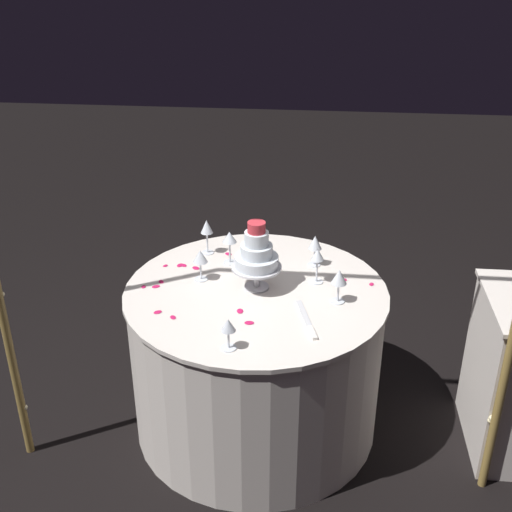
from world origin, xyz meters
name	(u,v)px	position (x,y,z in m)	size (l,w,h in m)	color
ground_plane	(256,420)	(0.00, 0.00, 0.00)	(12.00, 12.00, 0.00)	black
decorative_arch	(247,154)	(0.00, 0.31, 1.46)	(2.09, 0.06, 2.25)	olive
main_table	(256,359)	(0.00, 0.00, 0.37)	(1.17, 1.17, 0.74)	silver
tiered_cake	(257,255)	(0.00, -0.02, 0.90)	(0.22, 0.22, 0.32)	silver
wine_glass_0	(318,257)	(-0.26, -0.10, 0.87)	(0.06, 0.06, 0.17)	silver
wine_glass_1	(339,278)	(-0.36, 0.06, 0.85)	(0.07, 0.07, 0.15)	silver
wine_glass_2	(200,258)	(0.26, -0.07, 0.85)	(0.07, 0.07, 0.15)	silver
wine_glass_3	(228,327)	(0.06, 0.45, 0.83)	(0.06, 0.06, 0.13)	silver
wine_glass_4	(315,244)	(-0.25, -0.26, 0.85)	(0.06, 0.06, 0.15)	silver
wine_glass_5	(207,228)	(0.27, -0.34, 0.87)	(0.06, 0.06, 0.18)	silver
wine_glass_6	(230,239)	(0.15, -0.25, 0.86)	(0.07, 0.07, 0.16)	silver
cake_knife	(308,322)	(-0.23, 0.24, 0.74)	(0.10, 0.29, 0.01)	silver
rose_petal_0	(158,312)	(0.39, 0.23, 0.74)	(0.04, 0.03, 0.00)	#C61951
rose_petal_1	(240,311)	(0.05, 0.18, 0.74)	(0.04, 0.03, 0.00)	#C61951
rose_petal_2	(343,280)	(-0.38, -0.13, 0.74)	(0.04, 0.03, 0.00)	#C61951
rose_petal_3	(156,286)	(0.44, 0.02, 0.74)	(0.04, 0.03, 0.00)	#C61951
rose_petal_4	(180,265)	(0.38, -0.19, 0.74)	(0.04, 0.03, 0.00)	#C61951
rose_petal_5	(372,284)	(-0.51, -0.10, 0.74)	(0.03, 0.02, 0.00)	#C61951
rose_petal_6	(144,287)	(0.50, 0.03, 0.74)	(0.03, 0.02, 0.00)	#C61951
rose_petal_7	(196,268)	(0.30, -0.17, 0.74)	(0.04, 0.03, 0.00)	#C61951
rose_petal_8	(262,248)	(0.01, -0.42, 0.74)	(0.04, 0.02, 0.00)	#C61951
rose_petal_9	(165,266)	(0.45, -0.18, 0.74)	(0.03, 0.02, 0.00)	#C61951
rose_petal_10	(173,317)	(0.31, 0.26, 0.74)	(0.03, 0.02, 0.00)	#C61951
rose_petal_11	(340,280)	(-0.37, -0.12, 0.74)	(0.04, 0.03, 0.00)	#C61951
rose_petal_12	(184,265)	(0.36, -0.19, 0.74)	(0.03, 0.02, 0.00)	#C61951
rose_petal_13	(228,254)	(0.17, -0.33, 0.74)	(0.04, 0.03, 0.00)	#C61951
rose_petal_14	(250,323)	(0.00, 0.27, 0.74)	(0.04, 0.03, 0.00)	#C61951
rose_petal_15	(161,282)	(0.43, -0.03, 0.74)	(0.03, 0.02, 0.00)	#C61951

